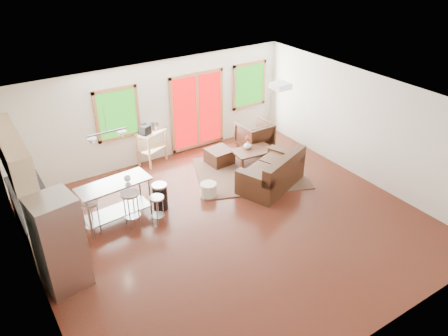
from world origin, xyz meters
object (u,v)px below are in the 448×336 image
ottoman (219,156)px  coffee_table (253,152)px  refrigerator (60,243)px  kitchen_cart (150,136)px  armchair (254,134)px  loveseat (272,174)px  island (115,195)px  rug (250,173)px

ottoman → coffee_table: bearing=-35.8°
refrigerator → kitchen_cart: bearing=37.9°
armchair → refrigerator: size_ratio=0.49×
loveseat → island: 3.65m
coffee_table → armchair: bearing=51.3°
armchair → island: 4.59m
armchair → kitchen_cart: (-2.74, 0.75, 0.34)m
ottoman → rug: bearing=-66.6°
island → ottoman: bearing=17.3°
coffee_table → kitchen_cart: (-2.16, 1.48, 0.41)m
island → kitchen_cart: (1.69, 1.95, 0.12)m
coffee_table → island: bearing=-173.0°
rug → coffee_table: coffee_table is taller
armchair → ottoman: 1.32m
rug → kitchen_cart: bearing=134.8°
refrigerator → kitchen_cart: refrigerator is taller
rug → coffee_table: bearing=47.5°
coffee_table → island: 3.88m
loveseat → ottoman: 1.71m
rug → loveseat: (0.06, -0.78, 0.33)m
armchair → ottoman: (-1.29, -0.22, -0.23)m
coffee_table → island: (-3.84, -0.47, 0.29)m
rug → refrigerator: bearing=-164.5°
coffee_table → kitchen_cart: kitchen_cart is taller
rug → island: bearing=-178.1°
ottoman → refrigerator: refrigerator is taller
armchair → loveseat: bearing=65.3°
armchair → refrigerator: (-5.82, -2.45, 0.45)m
ottoman → refrigerator: (-4.53, -2.23, 0.68)m
island → refrigerator: bearing=-138.1°
rug → island: size_ratio=1.75×
ottoman → island: bearing=-162.7°
rug → ottoman: 0.96m
refrigerator → coffee_table: bearing=10.0°
rug → kitchen_cart: size_ratio=2.37×
coffee_table → ottoman: 0.88m
loveseat → ottoman: loveseat is taller
loveseat → ottoman: size_ratio=3.12×
loveseat → kitchen_cart: (-1.89, 2.62, 0.42)m
loveseat → coffee_table: (0.27, 1.14, 0.01)m
rug → armchair: (0.91, 1.09, 0.41)m
loveseat → armchair: 2.06m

